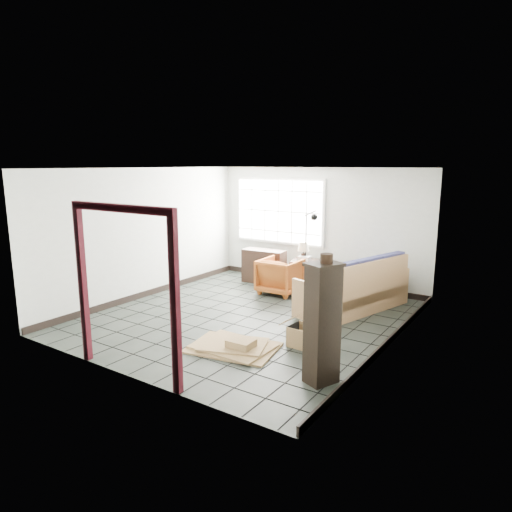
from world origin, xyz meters
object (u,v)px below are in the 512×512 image
Objects in this scene: side_table at (305,265)px; armchair at (280,274)px; futon_sofa at (356,291)px; tall_shelf at (322,323)px.

armchair is at bearing -108.26° from side_table.
futon_sofa reaches higher than armchair.
tall_shelf reaches higher than side_table.
side_table is 0.45× the size of tall_shelf.
futon_sofa is at bearing -29.98° from side_table.
futon_sofa is 1.62× the size of tall_shelf.
armchair is at bearing -170.03° from futon_sofa.
side_table is (0.22, 0.67, 0.10)m from armchair.
futon_sofa is 3.05m from tall_shelf.
armchair reaches higher than side_table.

